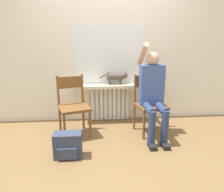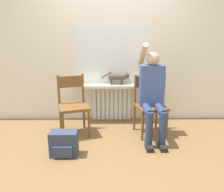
{
  "view_description": "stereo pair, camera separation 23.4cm",
  "coord_description": "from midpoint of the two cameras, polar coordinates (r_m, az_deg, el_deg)",
  "views": [
    {
      "loc": [
        -0.27,
        -2.52,
        1.45
      ],
      "look_at": [
        0.0,
        0.7,
        0.56
      ],
      "focal_mm": 35.0,
      "sensor_mm": 36.0,
      "label": 1
    },
    {
      "loc": [
        -0.04,
        -2.53,
        1.45
      ],
      "look_at": [
        0.0,
        0.7,
        0.56
      ],
      "focal_mm": 35.0,
      "sensor_mm": 36.0,
      "label": 2
    }
  ],
  "objects": [
    {
      "name": "ground_plane",
      "position": [
        2.92,
        2.55,
        -14.43
      ],
      "size": [
        12.0,
        12.0,
        0.0
      ],
      "primitive_type": "plane",
      "color": "brown"
    },
    {
      "name": "person",
      "position": [
        3.18,
        12.59,
        1.1
      ],
      "size": [
        0.36,
        0.99,
        1.37
      ],
      "color": "navy",
      "rests_on": "ground_plane"
    },
    {
      "name": "cat",
      "position": [
        3.69,
        3.57,
        5.03
      ],
      "size": [
        0.48,
        0.11,
        0.22
      ],
      "color": "#4C4238",
      "rests_on": "windowsill"
    },
    {
      "name": "wall_with_window",
      "position": [
        3.76,
        1.73,
        13.88
      ],
      "size": [
        7.0,
        0.06,
        2.7
      ],
      "color": "white",
      "rests_on": "ground_plane"
    },
    {
      "name": "backpack",
      "position": [
        2.82,
        -10.09,
        -12.21
      ],
      "size": [
        0.34,
        0.22,
        0.31
      ],
      "color": "#333D56",
      "rests_on": "ground_plane"
    },
    {
      "name": "window_glass",
      "position": [
        3.74,
        1.73,
        10.69
      ],
      "size": [
        1.21,
        0.01,
        0.97
      ],
      "color": "white",
      "rests_on": "windowsill"
    },
    {
      "name": "windowsill",
      "position": [
        3.69,
        1.74,
        2.61
      ],
      "size": [
        1.26,
        0.25,
        0.05
      ],
      "color": "beige",
      "rests_on": "radiator"
    },
    {
      "name": "radiator",
      "position": [
        3.85,
        1.66,
        -1.9
      ],
      "size": [
        0.68,
        0.08,
        0.61
      ],
      "color": "silver",
      "rests_on": "ground_plane"
    },
    {
      "name": "chair_left",
      "position": [
        3.3,
        -8.16,
        -2.19
      ],
      "size": [
        0.53,
        0.53,
        0.89
      ],
      "rotation": [
        0.0,
        0.0,
        0.31
      ],
      "color": "brown",
      "rests_on": "ground_plane"
    },
    {
      "name": "chair_right",
      "position": [
        3.35,
        11.77,
        -2.09
      ],
      "size": [
        0.5,
        0.5,
        0.89
      ],
      "rotation": [
        0.0,
        0.0,
        0.21
      ],
      "color": "brown",
      "rests_on": "ground_plane"
    }
  ]
}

